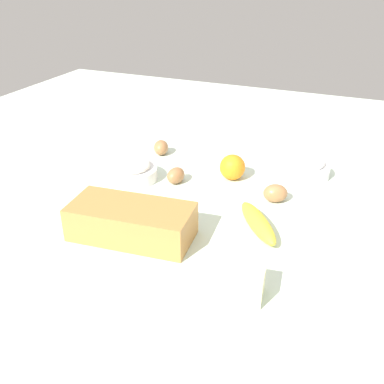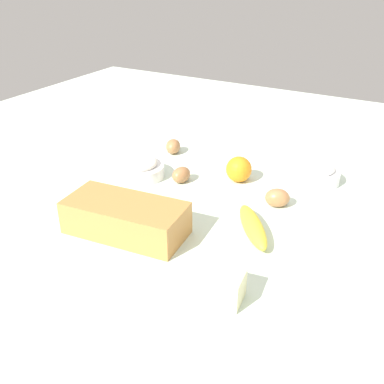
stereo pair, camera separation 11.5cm
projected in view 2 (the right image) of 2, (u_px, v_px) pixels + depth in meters
ground_plane at (192, 209)px, 1.17m from camera, size 2.40×2.40×0.02m
loaf_pan at (126, 217)px, 1.03m from camera, size 0.29×0.16×0.08m
flour_bowl at (139, 168)px, 1.31m from camera, size 0.14×0.14×0.06m
sugar_bowl at (317, 173)px, 1.27m from camera, size 0.13×0.13×0.06m
banana at (253, 226)px, 1.04m from camera, size 0.15×0.18×0.04m
orange_fruit at (239, 169)px, 1.28m from camera, size 0.07×0.07×0.07m
butter_block at (219, 285)px, 0.84m from camera, size 0.10×0.08×0.06m
egg_near_butter at (181, 175)px, 1.28m from camera, size 0.05×0.07×0.05m
egg_beside_bowl at (173, 146)px, 1.46m from camera, size 0.07×0.07×0.05m
egg_loose at (277, 198)px, 1.15m from camera, size 0.08×0.07×0.05m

